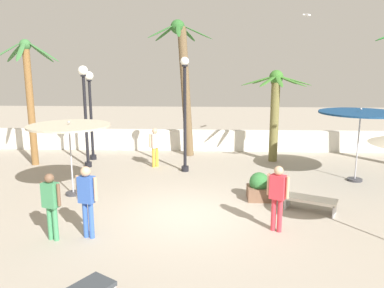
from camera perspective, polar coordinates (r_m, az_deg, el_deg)
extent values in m
plane|color=#9E9384|center=(10.66, -0.73, -10.52)|extent=(56.00, 56.00, 0.00)
cube|color=silver|center=(18.33, 0.78, 0.58)|extent=(25.20, 0.30, 1.00)
cylinder|color=#333338|center=(14.79, 23.20, -4.93)|extent=(0.51, 0.51, 0.08)
cylinder|color=#A5A5AD|center=(14.52, 23.58, -0.42)|extent=(0.05, 0.05, 2.46)
cylinder|color=navy|center=(14.34, 23.97, 4.32)|extent=(2.80, 2.80, 0.06)
sphere|color=#99999E|center=(14.32, 24.01, 4.82)|extent=(0.08, 0.08, 0.08)
cylinder|color=#333338|center=(12.77, -17.35, -7.07)|extent=(0.47, 0.47, 0.08)
cylinder|color=#A5A5AD|center=(12.48, -17.65, -2.37)|extent=(0.05, 0.05, 2.24)
cylinder|color=#B7AD93|center=(12.27, -17.97, 2.62)|extent=(2.51, 2.51, 0.06)
sphere|color=#99999E|center=(12.25, -18.00, 3.13)|extent=(0.08, 0.08, 0.08)
cylinder|color=brown|center=(17.00, -0.95, 7.63)|extent=(0.72, 0.38, 5.67)
sphere|color=#2B6128|center=(17.06, -2.17, 17.15)|extent=(0.61, 0.61, 0.61)
ellipsoid|color=#2B6128|center=(16.98, 0.59, 16.48)|extent=(1.47, 0.23, 0.69)
ellipsoid|color=#2B6128|center=(17.71, -0.76, 16.28)|extent=(0.84, 1.39, 0.69)
ellipsoid|color=#2B6128|center=(17.63, -3.97, 16.28)|extent=(1.21, 1.14, 0.69)
ellipsoid|color=#2B6128|center=(16.61, -4.49, 16.55)|extent=(1.26, 1.08, 0.69)
ellipsoid|color=#2B6128|center=(16.26, -2.07, 16.69)|extent=(0.37, 1.48, 0.69)
cylinder|color=brown|center=(16.41, 12.24, 3.55)|extent=(0.37, 0.36, 3.56)
sphere|color=#366C27|center=(16.27, 12.53, 9.77)|extent=(0.58, 0.58, 0.58)
ellipsoid|color=#366C27|center=(16.39, 15.11, 9.18)|extent=(1.45, 0.25, 0.46)
ellipsoid|color=#366C27|center=(16.87, 14.06, 9.30)|extent=(1.19, 1.13, 0.46)
ellipsoid|color=#366C27|center=(17.01, 12.17, 9.40)|extent=(0.25, 1.45, 0.46)
ellipsoid|color=#366C27|center=(16.80, 10.68, 9.43)|extent=(1.01, 1.29, 0.46)
ellipsoid|color=#366C27|center=(16.07, 9.94, 9.37)|extent=(1.46, 0.38, 0.46)
ellipsoid|color=#366C27|center=(15.60, 11.35, 9.25)|extent=(0.98, 1.31, 0.46)
ellipsoid|color=#366C27|center=(15.54, 12.95, 9.17)|extent=(0.21, 1.45, 0.46)
ellipsoid|color=#366C27|center=(15.84, 14.68, 9.13)|extent=(1.14, 1.19, 0.46)
cylinder|color=brown|center=(16.68, -23.03, 5.19)|extent=(0.28, 0.28, 4.82)
sphere|color=#376C36|center=(16.62, -23.72, 13.45)|extent=(0.45, 0.45, 0.45)
ellipsoid|color=#376C36|center=(16.22, -21.39, 12.74)|extent=(1.33, 0.36, 0.81)
ellipsoid|color=#376C36|center=(17.10, -21.70, 12.63)|extent=(0.72, 1.28, 0.81)
ellipsoid|color=#376C36|center=(17.25, -24.97, 12.35)|extent=(1.21, 0.87, 0.81)
ellipsoid|color=#376C36|center=(16.40, -26.18, 12.34)|extent=(1.09, 1.04, 0.81)
ellipsoid|color=#376C36|center=(15.89, -24.30, 12.56)|extent=(0.47, 1.32, 0.81)
cylinder|color=black|center=(14.80, -1.05, -3.71)|extent=(0.28, 0.28, 0.20)
cylinder|color=black|center=(14.41, -1.07, 3.63)|extent=(0.12, 0.12, 4.02)
cylinder|color=black|center=(14.27, -1.11, 11.65)|extent=(0.22, 0.22, 0.06)
sphere|color=white|center=(14.27, -1.11, 12.30)|extent=(0.32, 0.32, 0.32)
cylinder|color=black|center=(17.19, -14.58, -1.91)|extent=(0.28, 0.28, 0.20)
cylinder|color=black|center=(16.90, -14.86, 3.39)|extent=(0.12, 0.12, 3.41)
cylinder|color=black|center=(16.75, -15.17, 9.18)|extent=(0.22, 0.22, 0.06)
sphere|color=white|center=(16.74, -15.20, 9.83)|extent=(0.38, 0.38, 0.38)
cylinder|color=black|center=(16.00, -15.28, -2.96)|extent=(0.28, 0.28, 0.20)
cylinder|color=black|center=(15.66, -15.61, 3.15)|extent=(0.12, 0.12, 3.64)
cylinder|color=black|center=(15.51, -15.99, 9.82)|extent=(0.22, 0.22, 0.06)
sphere|color=white|center=(15.51, -16.03, 10.53)|extent=(0.38, 0.38, 0.38)
cube|color=#B7B7BC|center=(7.33, -12.96, -20.35)|extent=(0.48, 0.33, 0.35)
cube|color=#B7B7BC|center=(11.24, 20.60, -9.16)|extent=(0.27, 0.51, 0.35)
cube|color=#B7B7BC|center=(11.45, 14.09, -8.35)|extent=(0.27, 0.51, 0.35)
cube|color=silver|center=(11.27, 17.37, -7.93)|extent=(1.50, 1.10, 0.08)
cube|color=silver|center=(11.39, 12.76, -6.31)|extent=(0.68, 0.71, 0.54)
cylinder|color=gold|center=(15.48, -5.27, -1.93)|extent=(0.12, 0.12, 0.80)
cylinder|color=gold|center=(15.39, -5.77, -2.02)|extent=(0.12, 0.12, 0.80)
cube|color=silver|center=(15.29, -5.57, 0.51)|extent=(0.43, 0.42, 0.57)
sphere|color=tan|center=(15.22, -5.60, 1.96)|extent=(0.22, 0.22, 0.22)
cylinder|color=tan|center=(15.41, -4.83, 0.73)|extent=(0.08, 0.08, 0.51)
cylinder|color=tan|center=(15.15, -6.33, 0.51)|extent=(0.08, 0.08, 0.51)
cylinder|color=#D8333F|center=(9.73, 13.01, -10.41)|extent=(0.12, 0.12, 0.84)
cylinder|color=#D8333F|center=(9.78, 12.12, -10.25)|extent=(0.12, 0.12, 0.84)
cube|color=#D8333F|center=(9.51, 12.75, -6.31)|extent=(0.43, 0.39, 0.60)
sphere|color=tan|center=(9.39, 12.87, -3.92)|extent=(0.23, 0.23, 0.23)
cylinder|color=tan|center=(9.43, 14.14, -6.35)|extent=(0.08, 0.08, 0.54)
cylinder|color=tan|center=(9.58, 11.41, -5.93)|extent=(0.08, 0.08, 0.54)
cylinder|color=#3359B2|center=(9.45, -14.86, -11.02)|extent=(0.12, 0.12, 0.89)
cylinder|color=#3359B2|center=(9.54, -15.67, -10.85)|extent=(0.12, 0.12, 0.89)
cube|color=#3359B2|center=(9.24, -15.52, -6.59)|extent=(0.41, 0.33, 0.63)
sphere|color=tan|center=(9.11, -15.67, -4.00)|extent=(0.24, 0.24, 0.24)
cylinder|color=tan|center=(9.10, -14.27, -6.60)|extent=(0.08, 0.08, 0.56)
cylinder|color=tan|center=(9.36, -16.75, -6.21)|extent=(0.08, 0.08, 0.56)
cylinder|color=#3F8C59|center=(9.70, -20.50, -11.01)|extent=(0.12, 0.12, 0.82)
cylinder|color=#3F8C59|center=(9.59, -19.78, -11.21)|extent=(0.12, 0.12, 0.82)
cube|color=#3F8C59|center=(9.40, -20.44, -7.17)|extent=(0.42, 0.35, 0.58)
sphere|color=brown|center=(9.29, -20.62, -4.82)|extent=(0.22, 0.22, 0.22)
cylinder|color=brown|center=(9.56, -21.53, -6.77)|extent=(0.08, 0.08, 0.52)
cylinder|color=brown|center=(9.24, -19.35, -7.23)|extent=(0.08, 0.08, 0.52)
ellipsoid|color=white|center=(19.37, 16.90, 17.97)|extent=(0.34, 0.23, 0.12)
sphere|color=white|center=(19.40, 16.39, 18.08)|extent=(0.10, 0.10, 0.10)
cube|color=silver|center=(19.14, 16.80, 18.12)|extent=(0.31, 0.49, 0.06)
cube|color=silver|center=(19.60, 17.01, 17.94)|extent=(0.31, 0.49, 0.07)
cube|color=brown|center=(11.91, 9.98, -7.25)|extent=(0.70, 0.70, 0.40)
sphere|color=#2D6B33|center=(11.81, 10.04, -5.64)|extent=(0.60, 0.60, 0.60)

